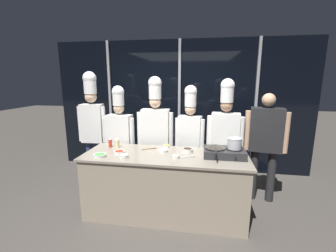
# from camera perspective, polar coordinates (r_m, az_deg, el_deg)

# --- Properties ---
(ground_plane) EXTENTS (24.00, 24.00, 0.00)m
(ground_plane) POSITION_cam_1_polar(r_m,az_deg,el_deg) (3.53, -0.71, -21.13)
(ground_plane) COLOR #47423D
(window_wall_back) EXTENTS (5.31, 0.09, 2.70)m
(window_wall_back) POSITION_cam_1_polar(r_m,az_deg,el_deg) (4.71, 2.95, 4.85)
(window_wall_back) COLOR black
(window_wall_back) RESTS_ON ground_plane
(demo_counter) EXTENTS (2.27, 0.82, 0.90)m
(demo_counter) POSITION_cam_1_polar(r_m,az_deg,el_deg) (3.31, -0.73, -14.56)
(demo_counter) COLOR gray
(demo_counter) RESTS_ON ground_plane
(portable_stove) EXTENTS (0.54, 0.38, 0.12)m
(portable_stove) POSITION_cam_1_polar(r_m,az_deg,el_deg) (3.13, 14.11, -6.51)
(portable_stove) COLOR #28282B
(portable_stove) RESTS_ON demo_counter
(frying_pan) EXTENTS (0.28, 0.49, 0.04)m
(frying_pan) POSITION_cam_1_polar(r_m,az_deg,el_deg) (3.10, 11.88, -5.08)
(frying_pan) COLOR #38332D
(frying_pan) RESTS_ON portable_stove
(stock_pot) EXTENTS (0.22, 0.19, 0.14)m
(stock_pot) POSITION_cam_1_polar(r_m,az_deg,el_deg) (3.11, 16.54, -4.17)
(stock_pot) COLOR #B7BABF
(stock_pot) RESTS_ON portable_stove
(squeeze_bottle_oil) EXTENTS (0.06, 0.06, 0.16)m
(squeeze_bottle_oil) POSITION_cam_1_polar(r_m,az_deg,el_deg) (3.50, -12.77, -4.16)
(squeeze_bottle_oil) COLOR beige
(squeeze_bottle_oil) RESTS_ON demo_counter
(squeeze_bottle_chili) EXTENTS (0.05, 0.05, 0.16)m
(squeeze_bottle_chili) POSITION_cam_1_polar(r_m,az_deg,el_deg) (3.55, -14.46, -4.06)
(squeeze_bottle_chili) COLOR red
(squeeze_bottle_chili) RESTS_ON demo_counter
(prep_bowl_scallions) EXTENTS (0.16, 0.16, 0.04)m
(prep_bowl_scallions) POSITION_cam_1_polar(r_m,az_deg,el_deg) (3.16, -16.94, -7.11)
(prep_bowl_scallions) COLOR white
(prep_bowl_scallions) RESTS_ON demo_counter
(prep_bowl_soy_glaze) EXTENTS (0.15, 0.15, 0.05)m
(prep_bowl_soy_glaze) POSITION_cam_1_polar(r_m,az_deg,el_deg) (3.23, 4.99, -6.06)
(prep_bowl_soy_glaze) COLOR white
(prep_bowl_soy_glaze) RESTS_ON demo_counter
(prep_bowl_bean_sprouts) EXTENTS (0.11, 0.11, 0.05)m
(prep_bowl_bean_sprouts) POSITION_cam_1_polar(r_m,az_deg,el_deg) (3.04, -11.14, -7.48)
(prep_bowl_bean_sprouts) COLOR white
(prep_bowl_bean_sprouts) RESTS_ON demo_counter
(prep_bowl_ginger) EXTENTS (0.10, 0.10, 0.04)m
(prep_bowl_ginger) POSITION_cam_1_polar(r_m,az_deg,el_deg) (2.99, 1.99, -7.70)
(prep_bowl_ginger) COLOR white
(prep_bowl_ginger) RESTS_ON demo_counter
(prep_bowl_noodles) EXTENTS (0.13, 0.13, 0.04)m
(prep_bowl_noodles) POSITION_cam_1_polar(r_m,az_deg,el_deg) (3.23, -1.26, -6.21)
(prep_bowl_noodles) COLOR white
(prep_bowl_noodles) RESTS_ON demo_counter
(prep_bowl_carrots) EXTENTS (0.10, 0.10, 0.03)m
(prep_bowl_carrots) POSITION_cam_1_polar(r_m,az_deg,el_deg) (3.44, -0.45, -5.10)
(prep_bowl_carrots) COLOR white
(prep_bowl_carrots) RESTS_ON demo_counter
(prep_bowl_chili_flakes) EXTENTS (0.15, 0.15, 0.04)m
(prep_bowl_chili_flakes) POSITION_cam_1_polar(r_m,az_deg,el_deg) (3.23, -12.29, -6.48)
(prep_bowl_chili_flakes) COLOR white
(prep_bowl_chili_flakes) RESTS_ON demo_counter
(serving_spoon_slotted) EXTENTS (0.19, 0.13, 0.02)m
(serving_spoon_slotted) POSITION_cam_1_polar(r_m,az_deg,el_deg) (3.04, 5.80, -7.73)
(serving_spoon_slotted) COLOR #B2B5BA
(serving_spoon_slotted) RESTS_ON demo_counter
(serving_spoon_solid) EXTENTS (0.21, 0.15, 0.02)m
(serving_spoon_solid) POSITION_cam_1_polar(r_m,az_deg,el_deg) (3.39, -4.09, -5.65)
(serving_spoon_solid) COLOR olive
(serving_spoon_solid) RESTS_ON demo_counter
(chef_head) EXTENTS (0.50, 0.22, 2.05)m
(chef_head) POSITION_cam_1_polar(r_m,az_deg,el_deg) (4.13, -18.67, 1.64)
(chef_head) COLOR #2D3856
(chef_head) RESTS_ON ground_plane
(chef_sous) EXTENTS (0.55, 0.24, 1.82)m
(chef_sous) POSITION_cam_1_polar(r_m,az_deg,el_deg) (3.89, -12.16, -1.52)
(chef_sous) COLOR #232326
(chef_sous) RESTS_ON ground_plane
(chef_line) EXTENTS (0.60, 0.26, 1.97)m
(chef_line) POSITION_cam_1_polar(r_m,az_deg,el_deg) (3.74, -3.21, -0.59)
(chef_line) COLOR #232326
(chef_line) RESTS_ON ground_plane
(chef_pastry) EXTENTS (0.48, 0.26, 1.83)m
(chef_pastry) POSITION_cam_1_polar(r_m,az_deg,el_deg) (3.70, 5.57, -1.48)
(chef_pastry) COLOR #2D3856
(chef_pastry) RESTS_ON ground_plane
(chef_apprentice) EXTENTS (0.57, 0.26, 1.93)m
(chef_apprentice) POSITION_cam_1_polar(r_m,az_deg,el_deg) (3.64, 14.32, -1.51)
(chef_apprentice) COLOR #2D3856
(chef_apprentice) RESTS_ON ground_plane
(person_guest) EXTENTS (0.62, 0.32, 1.72)m
(person_guest) POSITION_cam_1_polar(r_m,az_deg,el_deg) (3.77, 23.50, -2.77)
(person_guest) COLOR #232326
(person_guest) RESTS_ON ground_plane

